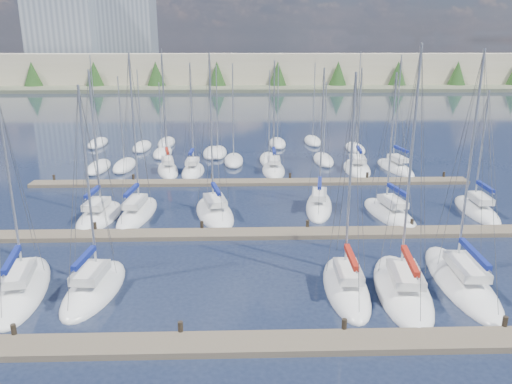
{
  "coord_description": "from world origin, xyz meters",
  "views": [
    {
      "loc": [
        -0.97,
        -18.42,
        13.89
      ],
      "look_at": [
        0.0,
        14.0,
        4.0
      ],
      "focal_mm": 35.0,
      "sensor_mm": 36.0,
      "label": 1
    }
  ],
  "objects_px": {
    "sailboat_e": "(402,289)",
    "sailboat_n": "(168,170)",
    "sailboat_f": "(461,281)",
    "sailboat_j": "(215,212)",
    "sailboat_p": "(274,170)",
    "sailboat_d": "(346,287)",
    "sailboat_o": "(193,171)",
    "sailboat_q": "(357,168)",
    "sailboat_c": "(94,288)",
    "sailboat_m": "(477,210)",
    "sailboat_k": "(319,206)",
    "sailboat_b": "(22,289)",
    "sailboat_l": "(389,214)",
    "sailboat_h": "(99,216)",
    "sailboat_i": "(137,214)",
    "sailboat_r": "(395,168)"
  },
  "relations": [
    {
      "from": "sailboat_b",
      "to": "sailboat_d",
      "type": "height_order",
      "value": "sailboat_d"
    },
    {
      "from": "sailboat_j",
      "to": "sailboat_b",
      "type": "bearing_deg",
      "value": -140.97
    },
    {
      "from": "sailboat_l",
      "to": "sailboat_o",
      "type": "xyz_separation_m",
      "value": [
        -17.5,
        14.51,
        0.02
      ]
    },
    {
      "from": "sailboat_f",
      "to": "sailboat_b",
      "type": "xyz_separation_m",
      "value": [
        -25.73,
        -0.23,
        -0.0
      ]
    },
    {
      "from": "sailboat_h",
      "to": "sailboat_j",
      "type": "height_order",
      "value": "sailboat_j"
    },
    {
      "from": "sailboat_l",
      "to": "sailboat_n",
      "type": "bearing_deg",
      "value": 133.28
    },
    {
      "from": "sailboat_i",
      "to": "sailboat_b",
      "type": "distance_m",
      "value": 13.49
    },
    {
      "from": "sailboat_q",
      "to": "sailboat_k",
      "type": "bearing_deg",
      "value": -109.7
    },
    {
      "from": "sailboat_e",
      "to": "sailboat_n",
      "type": "distance_m",
      "value": 32.95
    },
    {
      "from": "sailboat_m",
      "to": "sailboat_q",
      "type": "distance_m",
      "value": 16.17
    },
    {
      "from": "sailboat_b",
      "to": "sailboat_o",
      "type": "bearing_deg",
      "value": 63.53
    },
    {
      "from": "sailboat_f",
      "to": "sailboat_b",
      "type": "distance_m",
      "value": 25.73
    },
    {
      "from": "sailboat_e",
      "to": "sailboat_m",
      "type": "xyz_separation_m",
      "value": [
        10.61,
        13.61,
        -0.0
      ]
    },
    {
      "from": "sailboat_n",
      "to": "sailboat_m",
      "type": "bearing_deg",
      "value": -38.79
    },
    {
      "from": "sailboat_p",
      "to": "sailboat_d",
      "type": "distance_m",
      "value": 27.56
    },
    {
      "from": "sailboat_j",
      "to": "sailboat_c",
      "type": "bearing_deg",
      "value": -127.82
    },
    {
      "from": "sailboat_l",
      "to": "sailboat_o",
      "type": "bearing_deg",
      "value": 130.12
    },
    {
      "from": "sailboat_e",
      "to": "sailboat_q",
      "type": "xyz_separation_m",
      "value": [
        3.72,
        28.24,
        -0.01
      ]
    },
    {
      "from": "sailboat_p",
      "to": "sailboat_r",
      "type": "distance_m",
      "value": 13.74
    },
    {
      "from": "sailboat_i",
      "to": "sailboat_o",
      "type": "distance_m",
      "value": 14.33
    },
    {
      "from": "sailboat_k",
      "to": "sailboat_j",
      "type": "bearing_deg",
      "value": -161.29
    },
    {
      "from": "sailboat_b",
      "to": "sailboat_o",
      "type": "height_order",
      "value": "sailboat_o"
    },
    {
      "from": "sailboat_k",
      "to": "sailboat_b",
      "type": "relative_size",
      "value": 1.02
    },
    {
      "from": "sailboat_e",
      "to": "sailboat_c",
      "type": "xyz_separation_m",
      "value": [
        -17.74,
        0.61,
        0.0
      ]
    },
    {
      "from": "sailboat_b",
      "to": "sailboat_m",
      "type": "bearing_deg",
      "value": 10.66
    },
    {
      "from": "sailboat_i",
      "to": "sailboat_h",
      "type": "bearing_deg",
      "value": -165.07
    },
    {
      "from": "sailboat_f",
      "to": "sailboat_n",
      "type": "xyz_separation_m",
      "value": [
        -21.15,
        27.1,
        0.02
      ]
    },
    {
      "from": "sailboat_e",
      "to": "sailboat_l",
      "type": "bearing_deg",
      "value": 83.84
    },
    {
      "from": "sailboat_p",
      "to": "sailboat_r",
      "type": "xyz_separation_m",
      "value": [
        13.73,
        0.49,
        0.01
      ]
    },
    {
      "from": "sailboat_q",
      "to": "sailboat_r",
      "type": "bearing_deg",
      "value": 6.5
    },
    {
      "from": "sailboat_e",
      "to": "sailboat_d",
      "type": "distance_m",
      "value": 3.2
    },
    {
      "from": "sailboat_d",
      "to": "sailboat_o",
      "type": "relative_size",
      "value": 1.05
    },
    {
      "from": "sailboat_j",
      "to": "sailboat_p",
      "type": "bearing_deg",
      "value": 55.32
    },
    {
      "from": "sailboat_k",
      "to": "sailboat_b",
      "type": "distance_m",
      "value": 24.18
    },
    {
      "from": "sailboat_e",
      "to": "sailboat_c",
      "type": "distance_m",
      "value": 17.75
    },
    {
      "from": "sailboat_e",
      "to": "sailboat_n",
      "type": "height_order",
      "value": "sailboat_e"
    },
    {
      "from": "sailboat_h",
      "to": "sailboat_o",
      "type": "distance_m",
      "value": 15.77
    },
    {
      "from": "sailboat_j",
      "to": "sailboat_q",
      "type": "bearing_deg",
      "value": 31.46
    },
    {
      "from": "sailboat_e",
      "to": "sailboat_q",
      "type": "bearing_deg",
      "value": 89.33
    },
    {
      "from": "sailboat_f",
      "to": "sailboat_m",
      "type": "bearing_deg",
      "value": 64.73
    },
    {
      "from": "sailboat_i",
      "to": "sailboat_d",
      "type": "bearing_deg",
      "value": -36.9
    },
    {
      "from": "sailboat_c",
      "to": "sailboat_b",
      "type": "distance_m",
      "value": 4.17
    },
    {
      "from": "sailboat_k",
      "to": "sailboat_j",
      "type": "height_order",
      "value": "sailboat_j"
    },
    {
      "from": "sailboat_o",
      "to": "sailboat_m",
      "type": "bearing_deg",
      "value": -26.66
    },
    {
      "from": "sailboat_f",
      "to": "sailboat_j",
      "type": "distance_m",
      "value": 19.94
    },
    {
      "from": "sailboat_n",
      "to": "sailboat_e",
      "type": "bearing_deg",
      "value": -69.76
    },
    {
      "from": "sailboat_d",
      "to": "sailboat_m",
      "type": "distance_m",
      "value": 19.12
    },
    {
      "from": "sailboat_p",
      "to": "sailboat_k",
      "type": "bearing_deg",
      "value": -74.75
    },
    {
      "from": "sailboat_m",
      "to": "sailboat_k",
      "type": "bearing_deg",
      "value": 175.28
    },
    {
      "from": "sailboat_l",
      "to": "sailboat_i",
      "type": "bearing_deg",
      "value": 168.21
    }
  ]
}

